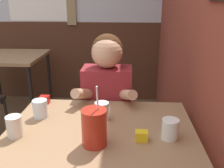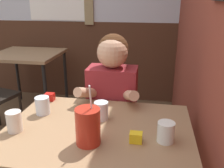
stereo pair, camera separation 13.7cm
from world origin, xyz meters
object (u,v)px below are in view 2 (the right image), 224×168
object	(u,v)px
main_table	(98,141)
background_table	(27,60)
cocktail_pitcher	(88,126)
person_seated	(112,112)

from	to	relation	value
main_table	background_table	world-z (taller)	same
background_table	cocktail_pitcher	size ratio (longest dim) A/B	2.67
background_table	main_table	bearing A→B (deg)	-52.35
main_table	person_seated	distance (m)	0.49
main_table	person_seated	world-z (taller)	person_seated
main_table	cocktail_pitcher	xyz separation A→B (m)	(-0.01, -0.14, 0.17)
cocktail_pitcher	main_table	bearing A→B (deg)	84.90
person_seated	cocktail_pitcher	xyz separation A→B (m)	(-0.01, -0.63, 0.23)
background_table	person_seated	distance (m)	1.70
background_table	cocktail_pitcher	bearing A→B (deg)	-54.93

